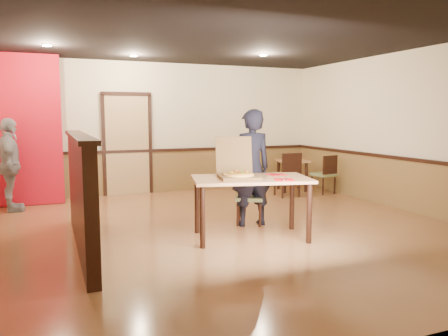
# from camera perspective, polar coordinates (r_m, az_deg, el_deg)

# --- Properties ---
(floor) EXTENTS (7.00, 7.00, 0.00)m
(floor) POSITION_cam_1_polar(r_m,az_deg,el_deg) (6.52, -0.10, -7.99)
(floor) COLOR #A2693F
(floor) RESTS_ON ground
(ceiling) EXTENTS (7.00, 7.00, 0.00)m
(ceiling) POSITION_cam_1_polar(r_m,az_deg,el_deg) (6.40, -0.10, 17.01)
(ceiling) COLOR black
(ceiling) RESTS_ON wall_back
(wall_back) EXTENTS (7.00, 0.00, 7.00)m
(wall_back) POSITION_cam_1_polar(r_m,az_deg,el_deg) (9.64, -7.89, 5.19)
(wall_back) COLOR beige
(wall_back) RESTS_ON floor
(wall_right) EXTENTS (0.00, 7.00, 7.00)m
(wall_right) POSITION_cam_1_polar(r_m,az_deg,el_deg) (8.27, 23.09, 4.44)
(wall_right) COLOR beige
(wall_right) RESTS_ON floor
(wainscot_back) EXTENTS (7.00, 0.04, 0.90)m
(wainscot_back) POSITION_cam_1_polar(r_m,az_deg,el_deg) (9.69, -7.75, -0.44)
(wainscot_back) COLOR olive
(wainscot_back) RESTS_ON floor
(chair_rail_back) EXTENTS (7.00, 0.06, 0.06)m
(chair_rail_back) POSITION_cam_1_polar(r_m,az_deg,el_deg) (9.62, -7.77, 2.33)
(chair_rail_back) COLOR black
(chair_rail_back) RESTS_ON wall_back
(wainscot_right) EXTENTS (0.04, 7.00, 0.90)m
(wainscot_right) POSITION_cam_1_polar(r_m,az_deg,el_deg) (8.34, 22.64, -2.09)
(wainscot_right) COLOR olive
(wainscot_right) RESTS_ON floor
(chair_rail_right) EXTENTS (0.06, 7.00, 0.06)m
(chair_rail_right) POSITION_cam_1_polar(r_m,az_deg,el_deg) (8.27, 22.69, 1.12)
(chair_rail_right) COLOR black
(chair_rail_right) RESTS_ON wall_right
(back_door) EXTENTS (0.90, 0.06, 2.10)m
(back_door) POSITION_cam_1_polar(r_m,az_deg,el_deg) (9.46, -12.50, 2.94)
(back_door) COLOR tan
(back_door) RESTS_ON wall_back
(booth_partition) EXTENTS (0.20, 3.10, 1.44)m
(booth_partition) POSITION_cam_1_polar(r_m,az_deg,el_deg) (5.74, -18.21, -2.86)
(booth_partition) COLOR black
(booth_partition) RESTS_ON floor
(red_accent_panel) EXTENTS (1.60, 0.20, 2.78)m
(red_accent_panel) POSITION_cam_1_polar(r_m,az_deg,el_deg) (8.87, -25.59, 4.44)
(red_accent_panel) COLOR red
(red_accent_panel) RESTS_ON floor
(spot_a) EXTENTS (0.14, 0.14, 0.02)m
(spot_a) POSITION_cam_1_polar(r_m,az_deg,el_deg) (7.73, -22.12, 14.62)
(spot_a) COLOR beige
(spot_a) RESTS_ON ceiling
(spot_b) EXTENTS (0.14, 0.14, 0.02)m
(spot_b) POSITION_cam_1_polar(r_m,az_deg,el_deg) (8.57, -11.72, 14.16)
(spot_b) COLOR beige
(spot_b) RESTS_ON ceiling
(spot_c) EXTENTS (0.14, 0.14, 0.02)m
(spot_c) POSITION_cam_1_polar(r_m,az_deg,el_deg) (8.32, 5.18, 14.49)
(spot_c) COLOR beige
(spot_c) RESTS_ON ceiling
(main_table) EXTENTS (1.73, 1.22, 0.84)m
(main_table) POSITION_cam_1_polar(r_m,az_deg,el_deg) (5.93, 3.54, -2.31)
(main_table) COLOR #BD7F4F
(main_table) RESTS_ON floor
(diner_chair) EXTENTS (0.55, 0.55, 0.83)m
(diner_chair) POSITION_cam_1_polar(r_m,az_deg,el_deg) (6.82, 3.37, -3.46)
(diner_chair) COLOR olive
(diner_chair) RESTS_ON floor
(side_chair_left) EXTENTS (0.48, 0.48, 0.92)m
(side_chair_left) POSITION_cam_1_polar(r_m,az_deg,el_deg) (9.08, 8.42, -0.61)
(side_chair_left) COLOR olive
(side_chair_left) RESTS_ON floor
(side_chair_right) EXTENTS (0.48, 0.48, 0.83)m
(side_chair_right) POSITION_cam_1_polar(r_m,az_deg,el_deg) (9.58, 13.12, -0.60)
(side_chair_right) COLOR olive
(side_chair_right) RESTS_ON floor
(side_table) EXTENTS (0.77, 0.77, 0.69)m
(side_table) POSITION_cam_1_polar(r_m,az_deg,el_deg) (9.84, 8.89, 0.07)
(side_table) COLOR #BD7F4F
(side_table) RESTS_ON floor
(diner) EXTENTS (0.65, 0.43, 1.77)m
(diner) POSITION_cam_1_polar(r_m,az_deg,el_deg) (6.61, 3.52, 0.01)
(diner) COLOR black
(diner) RESTS_ON floor
(passerby) EXTENTS (0.47, 0.98, 1.63)m
(passerby) POSITION_cam_1_polar(r_m,az_deg,el_deg) (8.45, -26.15, 0.36)
(passerby) COLOR gray
(passerby) RESTS_ON floor
(pizza_box) EXTENTS (0.62, 0.69, 0.54)m
(pizza_box) POSITION_cam_1_polar(r_m,az_deg,el_deg) (5.88, 1.81, -0.61)
(pizza_box) COLOR brown
(pizza_box) RESTS_ON main_table
(pizza) EXTENTS (0.46, 0.46, 0.03)m
(pizza) POSITION_cam_1_polar(r_m,az_deg,el_deg) (5.83, 1.93, -0.86)
(pizza) COLOR gold
(pizza) RESTS_ON pizza_box
(napkin_near) EXTENTS (0.32, 0.32, 0.01)m
(napkin_near) POSITION_cam_1_polar(r_m,az_deg,el_deg) (5.74, 7.85, -1.51)
(napkin_near) COLOR red
(napkin_near) RESTS_ON main_table
(napkin_far) EXTENTS (0.24, 0.24, 0.01)m
(napkin_far) POSITION_cam_1_polar(r_m,az_deg,el_deg) (6.23, 6.88, -0.84)
(napkin_far) COLOR red
(napkin_far) RESTS_ON main_table
(condiment) EXTENTS (0.06, 0.06, 0.15)m
(condiment) POSITION_cam_1_polar(r_m,az_deg,el_deg) (9.85, 8.44, 1.53)
(condiment) COLOR maroon
(condiment) RESTS_ON side_table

